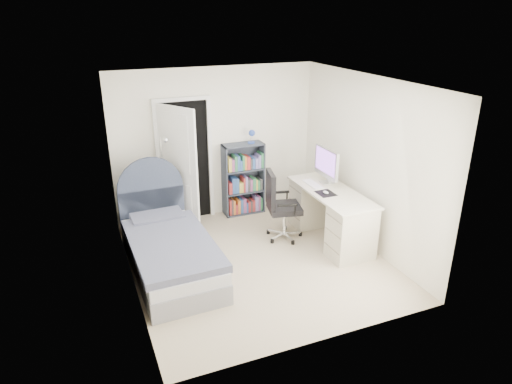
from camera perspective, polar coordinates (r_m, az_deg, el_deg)
name	(u,v)px	position (r m, az deg, el deg)	size (l,w,h in m)	color
room_shell	(258,178)	(6.00, 0.21, 1.71)	(3.50, 3.70, 2.60)	tan
door	(180,165)	(7.28, -9.43, 3.30)	(0.92, 0.72, 2.06)	black
bed	(169,249)	(6.34, -10.83, -7.02)	(1.07, 2.17, 1.32)	gray
nightstand	(140,209)	(7.46, -14.26, -2.06)	(0.39, 0.39, 0.57)	#D7C584
floor_lamp	(166,194)	(7.26, -11.13, -0.25)	(0.22, 0.22, 1.55)	silver
bookcase	(244,181)	(7.82, -1.55, 1.33)	(0.69, 0.30, 1.47)	#3B4250
desk	(330,213)	(7.02, 9.21, -2.60)	(0.66, 1.66, 1.36)	beige
office_chair	(279,202)	(6.92, 2.88, -1.30)	(0.59, 0.61, 1.09)	silver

